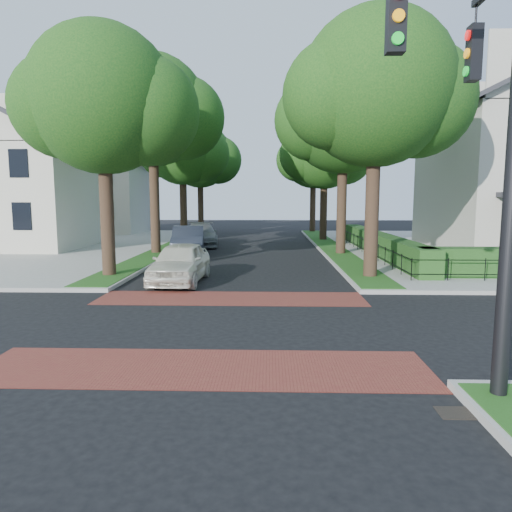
# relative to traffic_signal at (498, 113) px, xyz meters

# --- Properties ---
(ground) EXTENTS (120.00, 120.00, 0.00)m
(ground) POSITION_rel_traffic_signal_xyz_m (-4.89, 4.41, -4.71)
(ground) COLOR black
(ground) RESTS_ON ground
(crosswalk_far) EXTENTS (9.00, 2.20, 0.01)m
(crosswalk_far) POSITION_rel_traffic_signal_xyz_m (-4.89, 7.61, -4.70)
(crosswalk_far) COLOR maroon
(crosswalk_far) RESTS_ON ground
(crosswalk_near) EXTENTS (9.00, 2.20, 0.01)m
(crosswalk_near) POSITION_rel_traffic_signal_xyz_m (-4.89, 1.21, -4.70)
(crosswalk_near) COLOR maroon
(crosswalk_near) RESTS_ON ground
(storm_drain) EXTENTS (0.65, 0.45, 0.01)m
(storm_drain) POSITION_rel_traffic_signal_xyz_m (-0.59, -0.59, -4.70)
(storm_drain) COLOR black
(storm_drain) RESTS_ON ground
(grass_strip_ne) EXTENTS (1.60, 29.80, 0.02)m
(grass_strip_ne) POSITION_rel_traffic_signal_xyz_m (0.51, 23.51, -4.55)
(grass_strip_ne) COLOR #244513
(grass_strip_ne) RESTS_ON sidewalk_ne
(grass_strip_nw) EXTENTS (1.60, 29.80, 0.02)m
(grass_strip_nw) POSITION_rel_traffic_signal_xyz_m (-10.29, 23.51, -4.55)
(grass_strip_nw) COLOR #244513
(grass_strip_nw) RESTS_ON sidewalk_nw
(tree_right_near) EXTENTS (7.75, 6.67, 10.66)m
(tree_right_near) POSITION_rel_traffic_signal_xyz_m (0.72, 11.65, 2.92)
(tree_right_near) COLOR black
(tree_right_near) RESTS_ON sidewalk_ne
(tree_right_mid) EXTENTS (8.25, 7.09, 11.22)m
(tree_right_mid) POSITION_rel_traffic_signal_xyz_m (0.72, 19.66, 3.28)
(tree_right_mid) COLOR black
(tree_right_mid) RESTS_ON sidewalk_ne
(tree_right_far) EXTENTS (7.25, 6.23, 9.74)m
(tree_right_far) POSITION_rel_traffic_signal_xyz_m (0.71, 28.64, 2.20)
(tree_right_far) COLOR black
(tree_right_far) RESTS_ON sidewalk_ne
(tree_right_back) EXTENTS (7.50, 6.45, 10.20)m
(tree_right_back) POSITION_rel_traffic_signal_xyz_m (0.72, 37.64, 2.56)
(tree_right_back) COLOR black
(tree_right_back) RESTS_ON sidewalk_ne
(tree_left_near) EXTENTS (7.50, 6.45, 10.20)m
(tree_left_near) POSITION_rel_traffic_signal_xyz_m (-10.28, 11.64, 2.56)
(tree_left_near) COLOR black
(tree_left_near) RESTS_ON sidewalk_nw
(tree_left_mid) EXTENTS (8.00, 6.88, 11.48)m
(tree_left_mid) POSITION_rel_traffic_signal_xyz_m (-10.28, 19.66, 3.64)
(tree_left_mid) COLOR black
(tree_left_mid) RESTS_ON sidewalk_nw
(tree_left_far) EXTENTS (7.00, 6.02, 9.86)m
(tree_left_far) POSITION_rel_traffic_signal_xyz_m (-10.29, 28.63, 2.41)
(tree_left_far) COLOR black
(tree_left_far) RESTS_ON sidewalk_nw
(tree_left_back) EXTENTS (7.75, 6.66, 10.44)m
(tree_left_back) POSITION_rel_traffic_signal_xyz_m (-10.28, 37.65, 2.70)
(tree_left_back) COLOR black
(tree_left_back) RESTS_ON sidewalk_nw
(hedge_main_road) EXTENTS (1.00, 18.00, 1.20)m
(hedge_main_road) POSITION_rel_traffic_signal_xyz_m (2.81, 19.41, -3.96)
(hedge_main_road) COLOR #1D4217
(hedge_main_road) RESTS_ON sidewalk_ne
(fence_main_road) EXTENTS (0.06, 18.00, 0.90)m
(fence_main_road) POSITION_rel_traffic_signal_xyz_m (2.01, 19.41, -4.11)
(fence_main_road) COLOR black
(fence_main_road) RESTS_ON sidewalk_ne
(house_left_near) EXTENTS (10.00, 9.00, 10.14)m
(house_left_near) POSITION_rel_traffic_signal_xyz_m (-20.38, 22.41, 0.33)
(house_left_near) COLOR beige
(house_left_near) RESTS_ON sidewalk_nw
(house_left_far) EXTENTS (10.00, 9.00, 10.14)m
(house_left_far) POSITION_rel_traffic_signal_xyz_m (-20.38, 36.41, 0.33)
(house_left_far) COLOR beige
(house_left_far) RESTS_ON sidewalk_nw
(traffic_signal) EXTENTS (2.17, 2.00, 8.00)m
(traffic_signal) POSITION_rel_traffic_signal_xyz_m (0.00, 0.00, 0.00)
(traffic_signal) COLOR black
(traffic_signal) RESTS_ON sidewalk_se
(parked_car_front) EXTENTS (2.07, 4.81, 1.62)m
(parked_car_front) POSITION_rel_traffic_signal_xyz_m (-7.19, 10.58, -3.90)
(parked_car_front) COLOR silver
(parked_car_front) RESTS_ON ground
(parked_car_middle) EXTENTS (2.48, 5.39, 1.71)m
(parked_car_middle) POSITION_rel_traffic_signal_xyz_m (-8.49, 19.71, -3.85)
(parked_car_middle) COLOR #212632
(parked_car_middle) RESTS_ON ground
(parked_car_rear) EXTENTS (3.10, 5.90, 1.63)m
(parked_car_rear) POSITION_rel_traffic_signal_xyz_m (-8.49, 24.64, -3.89)
(parked_car_rear) COLOR slate
(parked_car_rear) RESTS_ON ground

